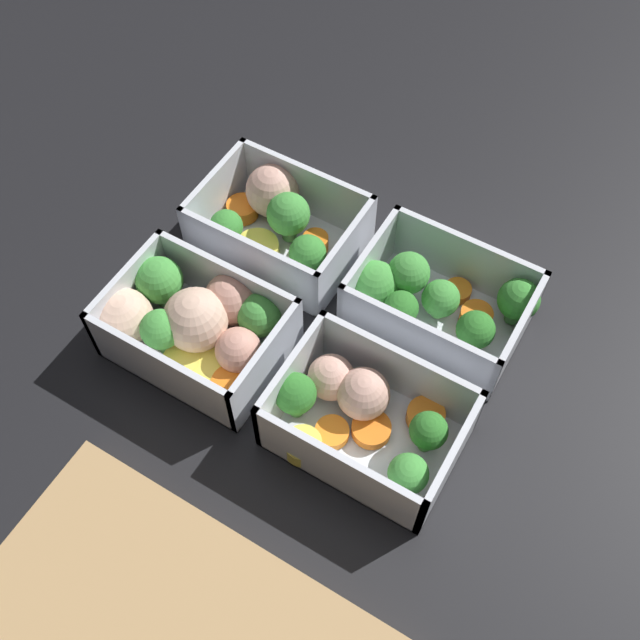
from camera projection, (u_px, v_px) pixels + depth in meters
ground_plane at (320, 333)px, 0.61m from camera, size 4.00×4.00×0.00m
container_near_left at (436, 300)px, 0.60m from camera, size 0.14×0.10×0.06m
container_near_right at (277, 221)px, 0.64m from camera, size 0.13×0.11×0.06m
container_far_left at (362, 415)px, 0.55m from camera, size 0.14×0.11×0.06m
container_far_right at (194, 321)px, 0.59m from camera, size 0.15×0.12×0.06m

